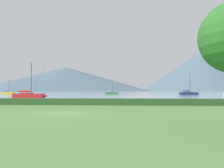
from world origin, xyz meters
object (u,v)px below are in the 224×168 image
at_px(sailboat_slip_1, 29,95).
at_px(sailboat_slip_6, 8,93).
at_px(sailboat_slip_0, 189,93).
at_px(sailboat_slip_3, 112,93).

bearing_deg(sailboat_slip_1, sailboat_slip_6, 113.73).
distance_m(sailboat_slip_0, sailboat_slip_1, 65.15).
distance_m(sailboat_slip_1, sailboat_slip_3, 56.65).
bearing_deg(sailboat_slip_6, sailboat_slip_0, -15.65).
height_order(sailboat_slip_0, sailboat_slip_3, sailboat_slip_0).
xyz_separation_m(sailboat_slip_1, sailboat_slip_6, (-33.52, 51.70, -0.15)).
height_order(sailboat_slip_1, sailboat_slip_3, sailboat_slip_1).
height_order(sailboat_slip_3, sailboat_slip_6, sailboat_slip_6).
relative_size(sailboat_slip_1, sailboat_slip_3, 1.22).
bearing_deg(sailboat_slip_1, sailboat_slip_3, 62.14).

